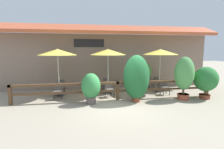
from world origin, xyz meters
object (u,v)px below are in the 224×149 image
at_px(dining_table_middle, 108,84).
at_px(patio_umbrella_far, 160,52).
at_px(potted_plant_tall_tropical, 206,80).
at_px(potted_plant_small_flowering, 145,74).
at_px(potted_plant_broad_leaf, 184,75).
at_px(chair_far_streetside, 165,86).
at_px(chair_far_wallside, 156,82).
at_px(patio_umbrella_near, 58,52).
at_px(potted_plant_corner_fern, 91,87).
at_px(chair_middle_streetside, 109,88).
at_px(chair_middle_wallside, 106,83).
at_px(dining_table_near, 59,86).
at_px(potted_plant_entrance_palm, 136,78).
at_px(chair_near_streetside, 58,90).
at_px(patio_umbrella_middle, 108,52).
at_px(chair_near_wallside, 61,85).
at_px(dining_table_far, 159,83).

relative_size(dining_table_middle, patio_umbrella_far, 0.33).
bearing_deg(dining_table_middle, potted_plant_tall_tropical, -20.69).
bearing_deg(potted_plant_small_flowering, potted_plant_broad_leaf, -71.09).
relative_size(patio_umbrella_far, chair_far_streetside, 3.10).
bearing_deg(chair_far_wallside, patio_umbrella_near, 15.33).
bearing_deg(dining_table_middle, potted_plant_corner_fern, -120.86).
xyz_separation_m(chair_middle_streetside, chair_middle_wallside, (0.00, 1.42, 0.00)).
height_order(dining_table_near, potted_plant_entrance_palm, potted_plant_entrance_palm).
xyz_separation_m(dining_table_middle, potted_plant_entrance_palm, (1.14, -1.83, 0.64)).
height_order(chair_near_streetside, chair_far_streetside, same).
height_order(patio_umbrella_far, chair_far_wallside, patio_umbrella_far).
bearing_deg(patio_umbrella_middle, potted_plant_entrance_palm, -58.00).
relative_size(chair_middle_streetside, patio_umbrella_far, 0.32).
relative_size(dining_table_near, potted_plant_broad_leaf, 0.39).
distance_m(chair_near_wallside, chair_far_streetside, 6.09).
bearing_deg(potted_plant_tall_tropical, potted_plant_corner_fern, 179.52).
xyz_separation_m(chair_middle_streetside, potted_plant_tall_tropical, (4.97, -1.15, 0.53)).
distance_m(patio_umbrella_near, potted_plant_small_flowering, 5.76).
bearing_deg(chair_middle_wallside, chair_near_streetside, 20.44).
height_order(dining_table_middle, chair_middle_streetside, chair_middle_streetside).
relative_size(chair_near_streetside, chair_far_wallside, 1.00).
height_order(chair_near_wallside, chair_far_wallside, same).
bearing_deg(chair_far_wallside, dining_table_far, 93.36).
bearing_deg(patio_umbrella_middle, potted_plant_broad_leaf, -26.59).
xyz_separation_m(chair_middle_streetside, potted_plant_small_flowering, (2.70, 1.85, 0.51)).
xyz_separation_m(potted_plant_tall_tropical, potted_plant_small_flowering, (-2.27, 3.00, -0.02)).
bearing_deg(dining_table_far, chair_far_wallside, 84.28).
relative_size(dining_table_middle, potted_plant_small_flowering, 0.51).
bearing_deg(dining_table_near, potted_plant_broad_leaf, -15.41).
xyz_separation_m(chair_middle_streetside, chair_far_wallside, (3.27, 1.31, 0.00)).
height_order(chair_far_wallside, potted_plant_corner_fern, potted_plant_corner_fern).
bearing_deg(dining_table_middle, patio_umbrella_far, -1.13).
relative_size(patio_umbrella_near, patio_umbrella_far, 1.00).
bearing_deg(chair_far_streetside, chair_near_streetside, 177.31).
bearing_deg(patio_umbrella_far, chair_far_wallside, 84.28).
bearing_deg(chair_middle_streetside, potted_plant_small_flowering, 19.40).
xyz_separation_m(patio_umbrella_near, potted_plant_corner_fern, (1.70, -1.75, -1.63)).
distance_m(patio_umbrella_far, chair_far_streetside, 2.07).
relative_size(chair_near_streetside, chair_far_streetside, 1.00).
bearing_deg(potted_plant_broad_leaf, chair_middle_streetside, 163.06).
height_order(potted_plant_broad_leaf, potted_plant_tall_tropical, potted_plant_broad_leaf).
distance_m(dining_table_middle, patio_umbrella_far, 3.68).
bearing_deg(potted_plant_small_flowering, chair_far_wallside, -43.54).
relative_size(chair_near_wallside, chair_far_streetside, 1.00).
bearing_deg(chair_middle_streetside, patio_umbrella_far, -3.49).
relative_size(patio_umbrella_far, potted_plant_tall_tropical, 1.56).
bearing_deg(potted_plant_broad_leaf, chair_middle_wallside, 145.55).
relative_size(chair_near_wallside, chair_middle_streetside, 1.00).
height_order(chair_near_wallside, potted_plant_corner_fern, potted_plant_corner_fern).
height_order(chair_near_wallside, patio_umbrella_middle, patio_umbrella_middle).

